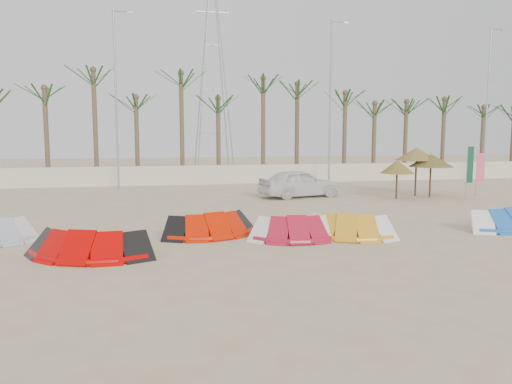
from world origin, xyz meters
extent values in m
plane|color=#BFAE90|center=(0.00, 0.00, 0.00)|extent=(120.00, 120.00, 0.00)
cube|color=beige|center=(0.00, 22.00, 0.65)|extent=(60.00, 0.30, 1.30)
cylinder|color=brown|center=(-4.00, 23.50, 3.25)|extent=(0.32, 0.32, 6.50)
ellipsoid|color=#194719|center=(-4.00, 23.50, 6.50)|extent=(4.00, 4.00, 2.40)
cylinder|color=brown|center=(6.00, 23.50, 3.25)|extent=(0.32, 0.32, 6.50)
ellipsoid|color=#194719|center=(6.00, 23.50, 6.50)|extent=(4.00, 4.00, 2.40)
cylinder|color=brown|center=(16.00, 23.50, 3.25)|extent=(0.32, 0.32, 6.50)
ellipsoid|color=#194719|center=(16.00, 23.50, 6.50)|extent=(4.00, 4.00, 2.40)
cylinder|color=brown|center=(24.00, 23.50, 3.25)|extent=(0.32, 0.32, 6.50)
ellipsoid|color=#194719|center=(24.00, 23.50, 6.50)|extent=(4.00, 4.00, 2.40)
cylinder|color=#A5A8AD|center=(-6.00, 20.00, 5.50)|extent=(0.14, 0.14, 11.00)
cylinder|color=#A5A8AD|center=(-5.50, 20.00, 10.90)|extent=(1.00, 0.08, 0.08)
cube|color=#A5A8AD|center=(-5.00, 20.00, 10.85)|extent=(0.35, 0.14, 0.10)
cylinder|color=#A5A8AD|center=(8.00, 20.00, 5.50)|extent=(0.14, 0.14, 11.00)
cylinder|color=#A5A8AD|center=(8.50, 20.00, 10.90)|extent=(1.00, 0.08, 0.08)
cube|color=#A5A8AD|center=(9.00, 20.00, 10.85)|extent=(0.35, 0.14, 0.10)
cylinder|color=#A5A8AD|center=(20.00, 20.00, 5.50)|extent=(0.14, 0.14, 11.00)
cylinder|color=#A5A8AD|center=(20.50, 20.00, 10.90)|extent=(1.00, 0.08, 0.08)
cube|color=#A5A8AD|center=(21.00, 20.00, 10.85)|extent=(0.35, 0.14, 0.10)
cube|color=beige|center=(-7.90, 4.60, 0.25)|extent=(0.88, 1.22, 0.40)
cylinder|color=#C50100|center=(-5.68, 2.08, 0.10)|extent=(3.28, 1.37, 0.20)
cube|color=black|center=(-7.22, 2.18, 0.25)|extent=(0.94, 1.24, 0.40)
cube|color=black|center=(-4.14, 2.18, 0.25)|extent=(0.94, 1.24, 0.40)
cylinder|color=red|center=(-1.90, 4.33, 0.10)|extent=(2.97, 1.17, 0.20)
cube|color=black|center=(-3.28, 4.43, 0.25)|extent=(0.92, 1.23, 0.40)
cube|color=black|center=(-0.52, 4.43, 0.25)|extent=(0.92, 1.23, 0.40)
cylinder|color=#AB152C|center=(0.75, 3.10, 0.10)|extent=(2.70, 0.43, 0.20)
cube|color=white|center=(-0.46, 3.20, 0.25)|extent=(0.69, 1.15, 0.40)
cube|color=white|center=(1.96, 3.20, 0.25)|extent=(0.69, 1.15, 0.40)
cylinder|color=orange|center=(2.57, 3.12, 0.10)|extent=(2.63, 1.46, 0.20)
cube|color=white|center=(1.30, 3.22, 0.25)|extent=(1.03, 1.25, 0.40)
cube|color=white|center=(3.85, 3.22, 0.25)|extent=(1.03, 1.25, 0.40)
cylinder|color=blue|center=(8.84, 3.39, 0.10)|extent=(2.88, 1.20, 0.20)
cube|color=white|center=(7.49, 3.49, 0.25)|extent=(0.94, 1.24, 0.40)
cylinder|color=#4C331E|center=(8.97, 12.09, 0.99)|extent=(0.10, 0.10, 1.99)
cone|color=olive|center=(8.97, 12.09, 1.74)|extent=(1.80, 1.80, 0.70)
cylinder|color=#4C331E|center=(11.12, 12.38, 1.15)|extent=(0.10, 0.10, 2.29)
cone|color=brown|center=(11.12, 12.38, 2.04)|extent=(2.40, 2.40, 0.70)
cylinder|color=#4C331E|center=(10.62, 13.05, 1.31)|extent=(0.10, 0.10, 2.62)
cone|color=olive|center=(10.62, 13.05, 2.37)|extent=(2.35, 2.35, 0.70)
cylinder|color=#A5A8AD|center=(13.85, 12.23, 1.28)|extent=(0.04, 0.04, 2.56)
cube|color=#FF4A76|center=(14.07, 12.23, 1.59)|extent=(0.42, 0.02, 1.66)
cylinder|color=#A5A8AD|center=(12.53, 11.19, 1.49)|extent=(0.04, 0.04, 2.99)
cube|color=#10422D|center=(12.75, 11.19, 1.85)|extent=(0.42, 0.09, 1.94)
imported|color=white|center=(4.08, 13.89, 0.77)|extent=(4.84, 2.81, 1.55)
camera|label=1|loc=(-3.80, -12.48, 3.54)|focal=35.00mm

